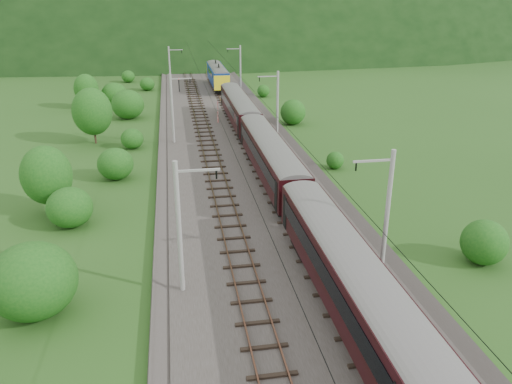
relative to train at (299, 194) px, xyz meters
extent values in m
plane|color=#234917|center=(-2.40, -6.34, -3.29)|extent=(600.00, 600.00, 0.00)
cube|color=#38332D|center=(-2.40, 3.66, -3.14)|extent=(14.00, 220.00, 0.30)
cube|color=#533323|center=(-5.52, 3.66, -2.80)|extent=(0.08, 220.00, 0.15)
cube|color=#533323|center=(-4.08, 3.66, -2.80)|extent=(0.08, 220.00, 0.15)
cube|color=black|center=(-4.80, 3.66, -2.93)|extent=(2.40, 220.00, 0.12)
cube|color=#533323|center=(-0.72, 3.66, -2.80)|extent=(0.08, 220.00, 0.15)
cube|color=#533323|center=(0.72, 3.66, -2.80)|extent=(0.08, 220.00, 0.15)
cube|color=black|center=(0.00, 3.66, -2.93)|extent=(2.40, 220.00, 0.12)
cylinder|color=gray|center=(-8.60, -6.34, 1.01)|extent=(0.28, 0.28, 8.00)
cube|color=gray|center=(-7.40, -6.34, 4.41)|extent=(2.40, 0.12, 0.12)
cylinder|color=black|center=(-6.40, -6.34, 4.11)|extent=(0.10, 0.10, 0.50)
cylinder|color=gray|center=(-8.60, 25.66, 1.01)|extent=(0.28, 0.28, 8.00)
cube|color=gray|center=(-7.40, 25.66, 4.41)|extent=(2.40, 0.12, 0.12)
cylinder|color=black|center=(-6.40, 25.66, 4.11)|extent=(0.10, 0.10, 0.50)
cylinder|color=gray|center=(-8.60, 57.66, 1.01)|extent=(0.28, 0.28, 8.00)
cube|color=gray|center=(-7.40, 57.66, 4.41)|extent=(2.40, 0.12, 0.12)
cylinder|color=black|center=(-6.40, 57.66, 4.11)|extent=(0.10, 0.10, 0.50)
cylinder|color=gray|center=(-8.60, 89.66, 1.01)|extent=(0.28, 0.28, 8.00)
cube|color=gray|center=(-7.40, 89.66, 4.41)|extent=(2.40, 0.12, 0.12)
cylinder|color=black|center=(-6.40, 89.66, 4.11)|extent=(0.10, 0.10, 0.50)
cylinder|color=gray|center=(-8.60, 121.66, 1.01)|extent=(0.28, 0.28, 8.00)
cube|color=gray|center=(-7.40, 121.66, 4.41)|extent=(2.40, 0.12, 0.12)
cylinder|color=black|center=(-6.40, 121.66, 4.11)|extent=(0.10, 0.10, 0.50)
cylinder|color=gray|center=(3.80, -6.34, 1.01)|extent=(0.28, 0.28, 8.00)
cube|color=gray|center=(2.60, -6.34, 4.41)|extent=(2.40, 0.12, 0.12)
cylinder|color=black|center=(1.60, -6.34, 4.11)|extent=(0.10, 0.10, 0.50)
cylinder|color=gray|center=(3.80, 25.66, 1.01)|extent=(0.28, 0.28, 8.00)
cube|color=gray|center=(2.60, 25.66, 4.41)|extent=(2.40, 0.12, 0.12)
cylinder|color=black|center=(1.60, 25.66, 4.11)|extent=(0.10, 0.10, 0.50)
cylinder|color=gray|center=(3.80, 57.66, 1.01)|extent=(0.28, 0.28, 8.00)
cube|color=gray|center=(2.60, 57.66, 4.41)|extent=(2.40, 0.12, 0.12)
cylinder|color=black|center=(1.60, 57.66, 4.11)|extent=(0.10, 0.10, 0.50)
cylinder|color=gray|center=(3.80, 89.66, 1.01)|extent=(0.28, 0.28, 8.00)
cube|color=gray|center=(2.60, 89.66, 4.41)|extent=(2.40, 0.12, 0.12)
cylinder|color=black|center=(1.60, 89.66, 4.11)|extent=(0.10, 0.10, 0.50)
cylinder|color=gray|center=(3.80, 121.66, 1.01)|extent=(0.28, 0.28, 8.00)
cube|color=gray|center=(2.60, 121.66, 4.41)|extent=(2.40, 0.12, 0.12)
cylinder|color=black|center=(1.60, 121.66, 4.11)|extent=(0.10, 0.10, 0.50)
cylinder|color=black|center=(-4.80, 3.66, 3.81)|extent=(0.03, 198.00, 0.03)
cylinder|color=black|center=(0.00, 3.66, 3.81)|extent=(0.03, 198.00, 0.03)
ellipsoid|color=black|center=(-2.40, 253.66, -3.29)|extent=(504.00, 360.00, 244.00)
cube|color=black|center=(0.00, -10.40, -0.52)|extent=(2.66, 20.17, 2.75)
cylinder|color=slate|center=(0.00, -10.40, 0.72)|extent=(2.66, 20.07, 2.66)
cube|color=black|center=(-1.35, -10.40, -0.19)|extent=(0.05, 17.75, 1.05)
cube|color=black|center=(1.35, -10.40, -0.19)|extent=(0.05, 17.75, 1.05)
cube|color=black|center=(0.00, -3.34, -2.31)|extent=(2.02, 2.93, 0.83)
cube|color=black|center=(0.00, 10.78, -0.52)|extent=(2.66, 20.17, 2.75)
cylinder|color=slate|center=(0.00, 10.78, 0.72)|extent=(2.66, 20.07, 2.66)
cube|color=black|center=(-1.35, 10.78, -0.19)|extent=(0.05, 17.75, 1.05)
cube|color=black|center=(1.35, 10.78, -0.19)|extent=(0.05, 17.75, 1.05)
cube|color=black|center=(0.00, 3.72, -2.31)|extent=(2.02, 2.93, 0.83)
cube|color=black|center=(0.00, 17.84, -2.31)|extent=(2.02, 2.93, 0.83)
cube|color=black|center=(0.00, 31.96, -0.52)|extent=(2.66, 20.17, 2.75)
cylinder|color=slate|center=(0.00, 31.96, 0.72)|extent=(2.66, 20.07, 2.66)
cube|color=black|center=(-1.35, 31.96, -0.19)|extent=(0.05, 17.75, 1.05)
cube|color=black|center=(1.35, 31.96, -0.19)|extent=(0.05, 17.75, 1.05)
cube|color=black|center=(0.00, 24.90, -2.31)|extent=(2.02, 2.93, 0.83)
cube|color=black|center=(0.00, 39.02, -2.31)|extent=(2.02, 2.93, 0.83)
cube|color=navy|center=(0.00, 61.39, -0.52)|extent=(2.66, 16.50, 2.75)
cylinder|color=slate|center=(0.00, 61.39, 0.72)|extent=(2.66, 16.42, 2.66)
cube|color=black|center=(-1.35, 61.39, -0.19)|extent=(0.05, 14.52, 1.05)
cube|color=black|center=(1.35, 61.39, -0.19)|extent=(0.05, 14.52, 1.05)
cube|color=black|center=(0.00, 55.61, -2.31)|extent=(2.02, 2.93, 0.83)
cube|color=black|center=(0.00, 67.16, -2.31)|extent=(2.02, 2.93, 0.83)
cube|color=yellow|center=(0.00, 69.44, -0.71)|extent=(2.71, 0.50, 2.48)
cube|color=yellow|center=(0.00, 53.34, -0.71)|extent=(2.71, 0.50, 2.48)
cube|color=black|center=(0.00, 64.39, 1.36)|extent=(0.08, 1.60, 0.83)
cylinder|color=red|center=(-2.54, 34.60, -2.24)|extent=(0.16, 0.16, 1.51)
cylinder|color=red|center=(-1.81, 42.49, -2.34)|extent=(0.14, 0.14, 1.31)
cylinder|color=black|center=(-7.16, 58.84, -1.87)|extent=(0.16, 0.16, 2.24)
sphere|color=red|center=(-7.16, 58.84, -0.69)|extent=(0.27, 0.27, 0.27)
ellipsoid|color=#174F15|center=(-16.59, -7.03, -1.17)|extent=(4.72, 4.72, 4.25)
ellipsoid|color=#174F15|center=(-16.70, 4.48, -1.74)|extent=(3.45, 3.45, 3.10)
ellipsoid|color=#174F15|center=(-14.25, 14.72, -1.76)|extent=(3.40, 3.40, 3.06)
ellipsoid|color=#174F15|center=(-13.34, 24.94, -2.13)|extent=(2.59, 2.59, 2.33)
ellipsoid|color=#174F15|center=(-14.78, 40.29, -1.24)|extent=(4.57, 4.57, 4.11)
ellipsoid|color=#174F15|center=(-17.52, 49.75, -1.47)|extent=(4.05, 4.05, 3.65)
ellipsoid|color=#174F15|center=(-12.89, 62.70, -2.08)|extent=(2.69, 2.69, 2.42)
ellipsoid|color=#174F15|center=(-16.98, 72.77, -2.11)|extent=(2.62, 2.62, 2.36)
ellipsoid|color=#174F15|center=(-15.78, 83.98, -2.21)|extent=(2.42, 2.42, 2.17)
cylinder|color=black|center=(-18.69, 7.24, -1.75)|extent=(0.24, 0.24, 3.08)
ellipsoid|color=#174F15|center=(-18.69, 7.24, 0.01)|extent=(3.96, 3.96, 4.75)
cylinder|color=black|center=(-17.84, 27.92, -1.50)|extent=(0.24, 0.24, 3.58)
ellipsoid|color=#174F15|center=(-17.84, 27.92, 0.54)|extent=(4.60, 4.60, 5.52)
cylinder|color=black|center=(-21.47, 48.31, -1.85)|extent=(0.24, 0.24, 2.89)
ellipsoid|color=#174F15|center=(-21.47, 48.31, -0.20)|extent=(3.71, 3.71, 4.45)
ellipsoid|color=#174F15|center=(11.00, -5.90, -1.94)|extent=(3.01, 3.01, 2.71)
ellipsoid|color=#174F15|center=(7.42, 14.17, -2.49)|extent=(1.78, 1.78, 1.61)
ellipsoid|color=#174F15|center=(7.55, 33.04, -1.75)|extent=(3.42, 3.42, 3.08)
ellipsoid|color=#174F15|center=(7.11, 52.97, -2.34)|extent=(2.13, 2.13, 1.91)
camera|label=1|loc=(-8.54, -32.02, 13.27)|focal=35.00mm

